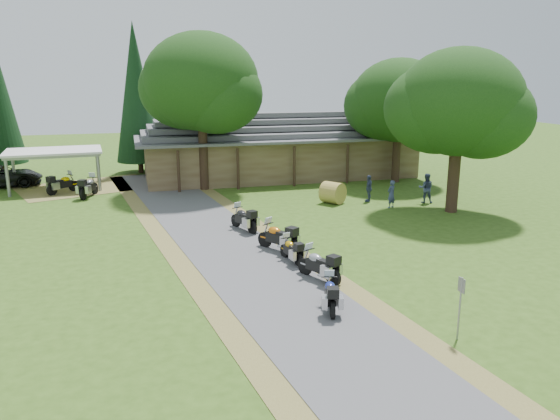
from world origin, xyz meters
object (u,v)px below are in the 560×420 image
object	(u,v)px
motorcycle_row_a	(330,293)
motorcycle_carport_a	(63,183)
motorcycle_row_b	(319,264)
motorcycle_carport_b	(89,186)
hay_bale	(333,193)
carport	(55,169)
lodge	(278,144)
motorcycle_row_d	(278,236)
motorcycle_row_e	(244,218)
car_dark_suv	(0,171)
motorcycle_row_c	(291,249)

from	to	relation	value
motorcycle_row_a	motorcycle_carport_a	xyz separation A→B (m)	(-10.64, 21.98, 0.11)
motorcycle_row_a	motorcycle_carport_a	bearing A→B (deg)	40.34
motorcycle_row_b	motorcycle_carport_b	size ratio (longest dim) A/B	0.92
motorcycle_carport_b	hay_bale	size ratio (longest dim) A/B	1.61
carport	motorcycle_carport_b	world-z (taller)	carport
lodge	motorcycle_row_d	xyz separation A→B (m)	(-4.88, -18.28, -1.73)
motorcycle_row_e	car_dark_suv	bearing A→B (deg)	21.96
carport	motorcycle_row_d	xyz separation A→B (m)	(11.16, -17.24, -0.62)
motorcycle_carport_b	motorcycle_row_e	bearing A→B (deg)	-120.25
car_dark_suv	motorcycle_row_e	bearing A→B (deg)	-143.93
lodge	motorcycle_row_c	world-z (taller)	lodge
motorcycle_row_c	motorcycle_row_d	xyz separation A→B (m)	(-0.17, 1.53, 0.14)
hay_bale	lodge	bearing A→B (deg)	94.27
car_dark_suv	hay_bale	world-z (taller)	car_dark_suv
motorcycle_row_a	motorcycle_carport_a	world-z (taller)	motorcycle_carport_a
car_dark_suv	motorcycle_row_a	size ratio (longest dim) A/B	3.35
motorcycle_row_b	hay_bale	size ratio (longest dim) A/B	1.49
carport	hay_bale	size ratio (longest dim) A/B	4.72
carport	motorcycle_carport_b	distance (m)	4.12
motorcycle_carport_b	motorcycle_row_a	bearing A→B (deg)	-134.77
motorcycle_row_a	motorcycle_carport_b	world-z (taller)	motorcycle_carport_b
motorcycle_carport_a	motorcycle_row_d	bearing A→B (deg)	-95.90
carport	motorcycle_row_b	xyz separation A→B (m)	(11.74, -21.05, -0.67)
lodge	motorcycle_row_e	xyz separation A→B (m)	(-5.69, -14.61, -1.78)
motorcycle_row_a	hay_bale	bearing A→B (deg)	-6.39
lodge	motorcycle_row_d	bearing A→B (deg)	-104.96
motorcycle_row_b	motorcycle_carport_a	xyz separation A→B (m)	(-11.15, 19.33, 0.04)
motorcycle_row_d	motorcycle_carport_b	bearing A→B (deg)	0.50
motorcycle_row_c	motorcycle_row_e	world-z (taller)	motorcycle_row_e
motorcycle_row_c	motorcycle_carport_a	bearing A→B (deg)	21.31
motorcycle_row_e	motorcycle_carport_a	bearing A→B (deg)	18.62
motorcycle_row_b	motorcycle_carport_b	distance (m)	20.05
motorcycle_row_d	hay_bale	bearing A→B (deg)	-66.73
carport	motorcycle_row_d	size ratio (longest dim) A/B	2.96
carport	motorcycle_row_c	xyz separation A→B (m)	(11.32, -18.77, -0.77)
motorcycle_carport_a	motorcycle_row_b	bearing A→B (deg)	-100.17
lodge	carport	world-z (taller)	lodge
motorcycle_row_b	motorcycle_carport_a	bearing A→B (deg)	4.58
motorcycle_row_d	motorcycle_row_e	world-z (taller)	motorcycle_row_d
motorcycle_row_a	hay_bale	size ratio (longest dim) A/B	1.34
motorcycle_row_e	motorcycle_carport_b	size ratio (longest dim) A/B	0.93
motorcycle_row_a	motorcycle_row_c	bearing A→B (deg)	13.38
carport	motorcycle_row_d	distance (m)	20.54
motorcycle_carport_b	car_dark_suv	bearing A→B (deg)	72.02
motorcycle_row_b	motorcycle_row_e	xyz separation A→B (m)	(-1.39, 7.48, 0.00)
lodge	car_dark_suv	bearing A→B (deg)	177.99
car_dark_suv	motorcycle_row_d	xyz separation A→B (m)	(15.00, -18.97, -0.41)
motorcycle_row_e	motorcycle_row_d	bearing A→B (deg)	171.54
lodge	motorcycle_row_a	distance (m)	25.27
car_dark_suv	motorcycle_row_a	world-z (taller)	car_dark_suv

